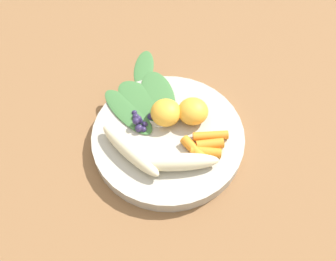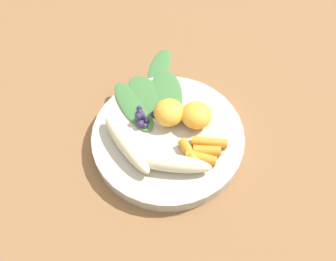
# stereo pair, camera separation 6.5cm
# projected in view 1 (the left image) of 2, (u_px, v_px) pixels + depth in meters

# --- Properties ---
(ground_plane) EXTENTS (2.40, 2.40, 0.00)m
(ground_plane) POSITION_uv_depth(u_px,v_px,m) (168.00, 142.00, 0.68)
(ground_plane) COLOR brown
(bowl) EXTENTS (0.27, 0.27, 0.03)m
(bowl) POSITION_uv_depth(u_px,v_px,m) (168.00, 138.00, 0.67)
(bowl) COLOR #B2AD9E
(bowl) RESTS_ON ground_plane
(banana_peeled_left) EXTENTS (0.05, 0.14, 0.03)m
(banana_peeled_left) POSITION_uv_depth(u_px,v_px,m) (178.00, 162.00, 0.61)
(banana_peeled_left) COLOR beige
(banana_peeled_left) RESTS_ON bowl
(banana_peeled_right) EXTENTS (0.11, 0.13, 0.03)m
(banana_peeled_right) POSITION_uv_depth(u_px,v_px,m) (130.00, 150.00, 0.62)
(banana_peeled_right) COLOR beige
(banana_peeled_right) RESTS_ON bowl
(orange_segment_near) EXTENTS (0.05, 0.05, 0.04)m
(orange_segment_near) POSITION_uv_depth(u_px,v_px,m) (166.00, 113.00, 0.66)
(orange_segment_near) COLOR #F4A833
(orange_segment_near) RESTS_ON bowl
(orange_segment_far) EXTENTS (0.05, 0.05, 0.04)m
(orange_segment_far) POSITION_uv_depth(u_px,v_px,m) (193.00, 111.00, 0.66)
(orange_segment_far) COLOR #F4A833
(orange_segment_far) RESTS_ON bowl
(carrot_front) EXTENTS (0.05, 0.05, 0.02)m
(carrot_front) POSITION_uv_depth(u_px,v_px,m) (194.00, 150.00, 0.63)
(carrot_front) COLOR orange
(carrot_front) RESTS_ON bowl
(carrot_mid_left) EXTENTS (0.02, 0.05, 0.02)m
(carrot_mid_left) POSITION_uv_depth(u_px,v_px,m) (206.00, 152.00, 0.63)
(carrot_mid_left) COLOR orange
(carrot_mid_left) RESTS_ON bowl
(carrot_mid_right) EXTENTS (0.03, 0.05, 0.02)m
(carrot_mid_right) POSITION_uv_depth(u_px,v_px,m) (210.00, 144.00, 0.63)
(carrot_mid_right) COLOR orange
(carrot_mid_right) RESTS_ON bowl
(carrot_rear) EXTENTS (0.03, 0.06, 0.02)m
(carrot_rear) POSITION_uv_depth(u_px,v_px,m) (211.00, 135.00, 0.65)
(carrot_rear) COLOR orange
(carrot_rear) RESTS_ON bowl
(blueberry_pile) EXTENTS (0.04, 0.04, 0.02)m
(blueberry_pile) POSITION_uv_depth(u_px,v_px,m) (140.00, 121.00, 0.66)
(blueberry_pile) COLOR #2D234C
(blueberry_pile) RESTS_ON bowl
(coconut_shred_patch) EXTENTS (0.05, 0.05, 0.00)m
(coconut_shred_patch) POSITION_uv_depth(u_px,v_px,m) (160.00, 117.00, 0.67)
(coconut_shred_patch) COLOR white
(coconut_shred_patch) RESTS_ON bowl
(kale_leaf_left) EXTENTS (0.14, 0.10, 0.01)m
(kale_leaf_left) POSITION_uv_depth(u_px,v_px,m) (158.00, 95.00, 0.70)
(kale_leaf_left) COLOR #3D7038
(kale_leaf_left) RESTS_ON bowl
(kale_leaf_right) EXTENTS (0.12, 0.13, 0.01)m
(kale_leaf_right) POSITION_uv_depth(u_px,v_px,m) (142.00, 101.00, 0.69)
(kale_leaf_right) COLOR #3D7038
(kale_leaf_right) RESTS_ON bowl
(kale_leaf_rear) EXTENTS (0.12, 0.13, 0.01)m
(kale_leaf_rear) POSITION_uv_depth(u_px,v_px,m) (128.00, 111.00, 0.68)
(kale_leaf_rear) COLOR #3D7038
(kale_leaf_rear) RESTS_ON bowl
(kale_leaf_stray) EXTENTS (0.11, 0.05, 0.01)m
(kale_leaf_stray) POSITION_uv_depth(u_px,v_px,m) (144.00, 68.00, 0.78)
(kale_leaf_stray) COLOR #3D7038
(kale_leaf_stray) RESTS_ON ground_plane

